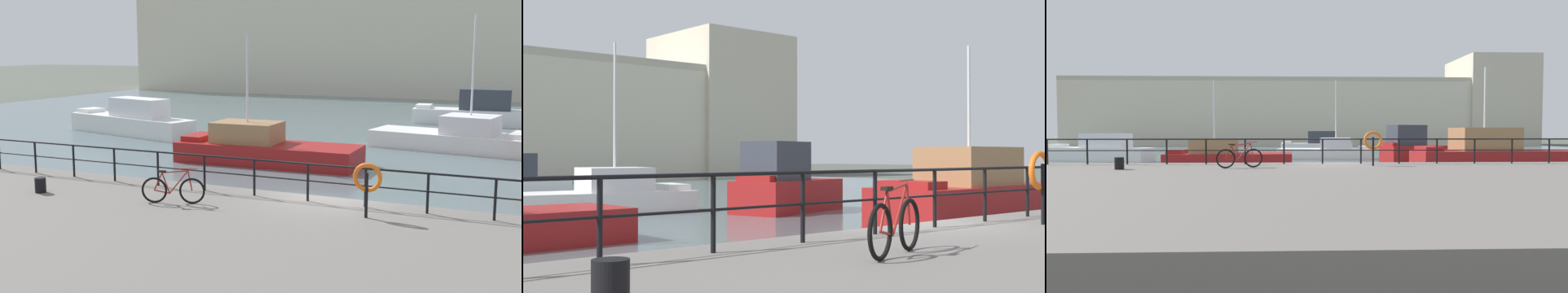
{
  "view_description": "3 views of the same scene",
  "coord_description": "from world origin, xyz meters",
  "views": [
    {
      "loc": [
        5.79,
        -17.34,
        5.29
      ],
      "look_at": [
        -3.18,
        2.45,
        1.88
      ],
      "focal_mm": 44.84,
      "sensor_mm": 36.0,
      "label": 1
    },
    {
      "loc": [
        -10.49,
        -8.22,
        2.3
      ],
      "look_at": [
        -1.68,
        1.83,
        2.47
      ],
      "focal_mm": 46.76,
      "sensor_mm": 36.0,
      "label": 2
    },
    {
      "loc": [
        -1.5,
        -17.52,
        2.37
      ],
      "look_at": [
        -0.8,
        3.92,
        1.55
      ],
      "focal_mm": 27.37,
      "sensor_mm": 36.0,
      "label": 3
    }
  ],
  "objects": [
    {
      "name": "moored_cabin_cruiser",
      "position": [
        -6.05,
        8.97,
        0.67
      ],
      "size": [
        8.26,
        2.96,
        5.76
      ],
      "rotation": [
        0.0,
        0.0,
        3.17
      ],
      "color": "maroon",
      "rests_on": "water_basin"
    },
    {
      "name": "life_ring_stand",
      "position": [
        1.65,
        -1.75,
        1.96
      ],
      "size": [
        0.75,
        0.16,
        1.4
      ],
      "color": "black",
      "rests_on": "quay_promenade"
    },
    {
      "name": "quay_promenade",
      "position": [
        0.0,
        -6.5,
        0.49
      ],
      "size": [
        56.0,
        13.0,
        0.99
      ],
      "primitive_type": "cube",
      "color": "slate",
      "rests_on": "ground_plane"
    },
    {
      "name": "parked_bicycle",
      "position": [
        -3.56,
        -2.52,
        1.38
      ],
      "size": [
        1.7,
        0.62,
        0.98
      ],
      "rotation": [
        0.0,
        0.0,
        0.32
      ],
      "color": "black",
      "rests_on": "quay_promenade"
    },
    {
      "name": "moored_small_launch",
      "position": [
        1.14,
        27.84,
        0.88
      ],
      "size": [
        8.11,
        2.52,
        2.39
      ],
      "rotation": [
        0.0,
        0.0,
        3.19
      ],
      "color": "white",
      "rests_on": "water_basin"
    },
    {
      "name": "ground_plane",
      "position": [
        0.0,
        0.0,
        0.0
      ],
      "size": [
        240.0,
        240.0,
        0.0
      ],
      "primitive_type": "plane",
      "color": "#4C5147"
    },
    {
      "name": "moored_harbor_tender",
      "position": [
        7.51,
        12.32,
        1.09
      ],
      "size": [
        5.48,
        3.51,
        2.83
      ],
      "rotation": [
        0.0,
        0.0,
        3.4
      ],
      "color": "maroon",
      "rests_on": "water_basin"
    },
    {
      "name": "moored_red_daysailer",
      "position": [
        -16.98,
        14.41,
        0.82
      ],
      "size": [
        9.3,
        4.17,
        2.19
      ],
      "rotation": [
        0.0,
        0.0,
        2.89
      ],
      "color": "white",
      "rests_on": "water_basin"
    },
    {
      "name": "water_basin",
      "position": [
        0.0,
        30.2,
        0.01
      ],
      "size": [
        80.0,
        60.0,
        0.01
      ],
      "primitive_type": "cube",
      "color": "slate",
      "rests_on": "ground_plane"
    },
    {
      "name": "harbor_building",
      "position": [
        6.33,
        52.19,
        5.72
      ],
      "size": [
        78.06,
        12.13,
        15.19
      ],
      "color": "beige",
      "rests_on": "ground_plane"
    },
    {
      "name": "mooring_bollard",
      "position": [
        -7.83,
        -2.98,
        1.21
      ],
      "size": [
        0.32,
        0.32,
        0.44
      ],
      "primitive_type": "cylinder",
      "color": "black",
      "rests_on": "quay_promenade"
    },
    {
      "name": "moored_blue_motorboat",
      "position": [
        1.36,
        16.29,
        0.66
      ],
      "size": [
        8.25,
        3.88,
        6.74
      ],
      "rotation": [
        0.0,
        0.0,
        -0.15
      ],
      "color": "white",
      "rests_on": "water_basin"
    },
    {
      "name": "moored_green_narrowboat",
      "position": [
        9.62,
        4.98,
        0.96
      ],
      "size": [
        8.53,
        3.05,
        6.03
      ],
      "rotation": [
        0.0,
        0.0,
        3.17
      ],
      "color": "maroon",
      "rests_on": "water_basin"
    },
    {
      "name": "quay_railing",
      "position": [
        -1.12,
        -0.75,
        1.73
      ],
      "size": [
        24.6,
        0.07,
        1.08
      ],
      "color": "black",
      "rests_on": "quay_promenade"
    }
  ]
}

